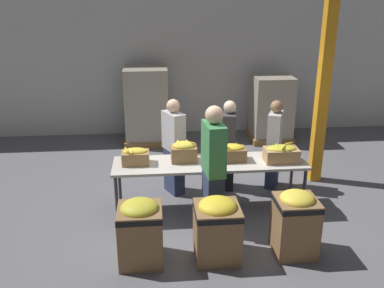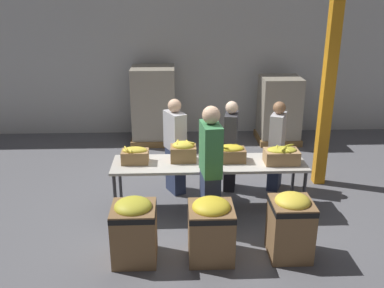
# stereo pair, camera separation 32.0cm
# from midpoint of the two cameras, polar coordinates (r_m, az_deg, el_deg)

# --- Properties ---
(ground_plane) EXTENTS (30.00, 30.00, 0.00)m
(ground_plane) POSITION_cam_midpoint_polar(r_m,az_deg,el_deg) (6.71, 3.58, -8.64)
(ground_plane) COLOR slate
(wall_back) EXTENTS (16.00, 0.08, 4.00)m
(wall_back) POSITION_cam_midpoint_polar(r_m,az_deg,el_deg) (9.81, 1.56, 12.90)
(wall_back) COLOR silver
(wall_back) RESTS_ON ground_plane
(sorting_table) EXTENTS (2.87, 0.73, 0.78)m
(sorting_table) POSITION_cam_midpoint_polar(r_m,az_deg,el_deg) (6.39, 3.72, -2.90)
(sorting_table) COLOR beige
(sorting_table) RESTS_ON ground_plane
(banana_box_0) EXTENTS (0.39, 0.28, 0.26)m
(banana_box_0) POSITION_cam_midpoint_polar(r_m,az_deg,el_deg) (6.34, -6.18, -1.45)
(banana_box_0) COLOR #A37A4C
(banana_box_0) RESTS_ON sorting_table
(banana_box_1) EXTENTS (0.39, 0.28, 0.31)m
(banana_box_1) POSITION_cam_midpoint_polar(r_m,az_deg,el_deg) (6.36, 0.28, -0.92)
(banana_box_1) COLOR olive
(banana_box_1) RESTS_ON sorting_table
(banana_box_2) EXTENTS (0.45, 0.28, 0.27)m
(banana_box_2) POSITION_cam_midpoint_polar(r_m,az_deg,el_deg) (6.41, 6.55, -1.19)
(banana_box_2) COLOR olive
(banana_box_2) RESTS_ON sorting_table
(banana_box_3) EXTENTS (0.50, 0.31, 0.27)m
(banana_box_3) POSITION_cam_midpoint_polar(r_m,az_deg,el_deg) (6.46, 13.25, -1.44)
(banana_box_3) COLOR tan
(banana_box_3) RESTS_ON sorting_table
(volunteer_0) EXTENTS (0.28, 0.44, 1.53)m
(volunteer_0) POSITION_cam_midpoint_polar(r_m,az_deg,el_deg) (7.10, 6.45, -0.33)
(volunteer_0) COLOR black
(volunteer_0) RESTS_ON ground_plane
(volunteer_1) EXTENTS (0.29, 0.50, 1.79)m
(volunteer_1) POSITION_cam_midpoint_polar(r_m,az_deg,el_deg) (5.82, 4.04, -3.54)
(volunteer_1) COLOR #2D3856
(volunteer_1) RESTS_ON ground_plane
(volunteer_2) EXTENTS (0.35, 0.45, 1.52)m
(volunteer_2) POSITION_cam_midpoint_polar(r_m,az_deg,el_deg) (7.24, 12.46, -0.32)
(volunteer_2) COLOR #2D3856
(volunteer_2) RESTS_ON ground_plane
(volunteer_3) EXTENTS (0.38, 0.48, 1.59)m
(volunteer_3) POSITION_cam_midpoint_polar(r_m,az_deg,el_deg) (6.93, -0.95, -0.43)
(volunteer_3) COLOR #2D3856
(volunteer_3) RESTS_ON ground_plane
(donation_bin_0) EXTENTS (0.54, 0.54, 0.83)m
(donation_bin_0) POSITION_cam_midpoint_polar(r_m,az_deg,el_deg) (5.38, -6.00, -11.09)
(donation_bin_0) COLOR olive
(donation_bin_0) RESTS_ON ground_plane
(donation_bin_1) EXTENTS (0.56, 0.56, 0.81)m
(donation_bin_1) POSITION_cam_midpoint_polar(r_m,az_deg,el_deg) (5.40, 4.27, -11.02)
(donation_bin_1) COLOR olive
(donation_bin_1) RESTS_ON ground_plane
(donation_bin_2) EXTENTS (0.51, 0.51, 0.86)m
(donation_bin_2) POSITION_cam_midpoint_polar(r_m,az_deg,el_deg) (5.58, 14.64, -10.26)
(donation_bin_2) COLOR olive
(donation_bin_2) RESTS_ON ground_plane
(support_pillar) EXTENTS (0.18, 0.18, 4.00)m
(support_pillar) POSITION_cam_midpoint_polar(r_m,az_deg,el_deg) (7.37, 19.14, 9.46)
(support_pillar) COLOR orange
(support_pillar) RESTS_ON ground_plane
(pallet_stack_0) EXTENTS (0.91, 0.91, 1.44)m
(pallet_stack_0) POSITION_cam_midpoint_polar(r_m,az_deg,el_deg) (9.61, 12.47, 4.43)
(pallet_stack_0) COLOR olive
(pallet_stack_0) RESTS_ON ground_plane
(pallet_stack_1) EXTENTS (1.00, 1.00, 1.65)m
(pallet_stack_1) POSITION_cam_midpoint_polar(r_m,az_deg,el_deg) (9.39, -4.13, 5.16)
(pallet_stack_1) COLOR olive
(pallet_stack_1) RESTS_ON ground_plane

